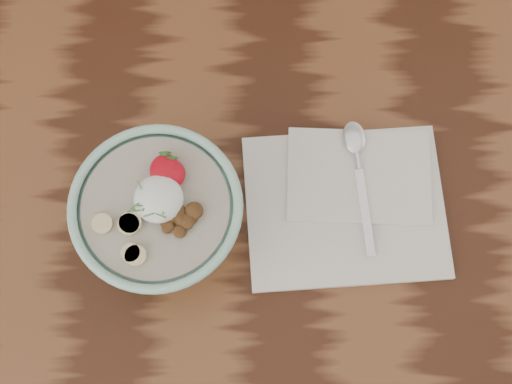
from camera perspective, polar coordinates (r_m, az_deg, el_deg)
table at (r=92.35cm, az=1.96°, el=-10.27°), size 160.00×90.00×75.00cm
breakfast_bowl at (r=79.44cm, az=-7.68°, el=-1.88°), size 18.63×18.63×12.51cm
napkin at (r=85.85cm, az=7.37°, el=-0.67°), size 24.43×20.13×1.45cm
spoon at (r=86.46cm, az=8.07°, el=2.89°), size 3.24×16.88×0.88cm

